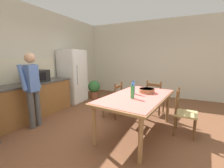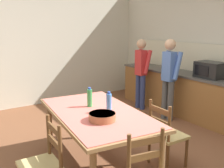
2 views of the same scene
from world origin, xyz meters
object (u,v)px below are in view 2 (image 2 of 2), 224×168
object	(u,v)px
bottle_near_centre	(90,98)
person_at_counter	(169,75)
dining_table	(97,117)
chair_side_far_right	(166,135)
person_at_sink	(141,70)
microwave	(210,70)
serving_bowl	(102,116)
bottle_off_centre	(109,103)
chair_side_near_right	(43,164)

from	to	relation	value
bottle_near_centre	person_at_counter	distance (m)	2.12
dining_table	bottle_near_centre	bearing A→B (deg)	173.24
chair_side_far_right	person_at_sink	size ratio (longest dim) A/B	0.58
bottle_near_centre	person_at_counter	world-z (taller)	person_at_counter
person_at_counter	chair_side_far_right	bearing A→B (deg)	-136.72
microwave	chair_side_far_right	xyz separation A→B (m)	(0.71, -1.85, -0.60)
serving_bowl	person_at_counter	xyz separation A→B (m)	(-1.05, 2.20, 0.08)
microwave	dining_table	size ratio (longest dim) A/B	0.25
bottle_near_centre	chair_side_far_right	distance (m)	1.14
dining_table	bottle_near_centre	xyz separation A→B (m)	(-0.23, 0.03, 0.20)
bottle_off_centre	chair_side_near_right	xyz separation A→B (m)	(0.21, -0.97, -0.45)
microwave	person_at_counter	world-z (taller)	person_at_counter
bottle_off_centre	chair_side_far_right	xyz separation A→B (m)	(0.41, 0.64, -0.45)
chair_side_far_right	person_at_sink	world-z (taller)	person_at_sink
chair_side_near_right	bottle_off_centre	bearing A→B (deg)	105.21
chair_side_near_right	person_at_sink	bearing A→B (deg)	125.72
dining_table	chair_side_far_right	bearing A→B (deg)	55.51
chair_side_far_right	person_at_counter	size ratio (longest dim) A/B	0.57
chair_side_far_right	person_at_sink	distance (m)	2.54
bottle_off_centre	serving_bowl	xyz separation A→B (m)	(0.21, -0.23, -0.07)
microwave	bottle_near_centre	xyz separation A→B (m)	(-0.05, -2.58, -0.15)
serving_bowl	chair_side_near_right	xyz separation A→B (m)	(0.00, -0.74, -0.38)
microwave	bottle_near_centre	world-z (taller)	microwave
chair_side_near_right	chair_side_far_right	world-z (taller)	same
chair_side_near_right	bottle_near_centre	bearing A→B (deg)	125.03
chair_side_near_right	chair_side_far_right	size ratio (longest dim) A/B	1.00
chair_side_near_right	person_at_counter	world-z (taller)	person_at_counter
microwave	serving_bowl	distance (m)	2.77
microwave	serving_bowl	bearing A→B (deg)	-79.47
microwave	person_at_sink	bearing A→B (deg)	-160.43
dining_table	serving_bowl	bearing A→B (deg)	-20.07
serving_bowl	bottle_off_centre	bearing A→B (deg)	131.80
dining_table	serving_bowl	distance (m)	0.36
chair_side_far_right	person_at_counter	world-z (taller)	person_at_counter
person_at_sink	chair_side_near_right	bearing A→B (deg)	-147.11
bottle_near_centre	chair_side_near_right	size ratio (longest dim) A/B	0.30
dining_table	person_at_counter	bearing A→B (deg)	109.33
bottle_off_centre	chair_side_near_right	world-z (taller)	bottle_off_centre
bottle_off_centre	serving_bowl	distance (m)	0.32
person_at_sink	person_at_counter	xyz separation A→B (m)	(0.86, -0.02, 0.03)
bottle_off_centre	chair_side_far_right	bearing A→B (deg)	57.24
chair_side_near_right	person_at_counter	distance (m)	3.16
chair_side_far_right	person_at_counter	xyz separation A→B (m)	(-1.25, 1.33, 0.46)
microwave	dining_table	xyz separation A→B (m)	(0.19, -2.60, -0.35)
person_at_sink	serving_bowl	bearing A→B (deg)	-139.30
bottle_off_centre	person_at_counter	size ratio (longest dim) A/B	0.17
person_at_sink	bottle_near_centre	bearing A→B (deg)	-146.82
bottle_off_centre	microwave	bearing A→B (deg)	96.79
bottle_near_centre	chair_side_near_right	distance (m)	1.14
microwave	dining_table	distance (m)	2.63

